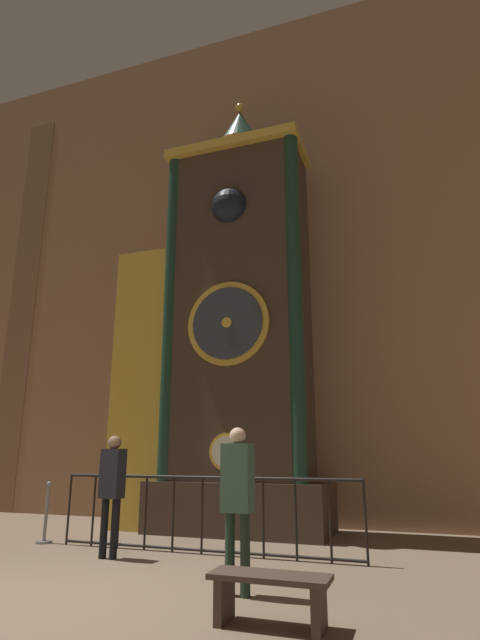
# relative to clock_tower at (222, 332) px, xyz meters

# --- Properties ---
(ground_plane) EXTENTS (28.00, 28.00, 0.00)m
(ground_plane) POSITION_rel_clock_tower_xyz_m (-0.05, -4.95, -4.01)
(ground_plane) COLOR #75604C
(cathedral_back_wall) EXTENTS (24.00, 0.32, 12.86)m
(cathedral_back_wall) POSITION_rel_clock_tower_xyz_m (-0.14, 1.33, 2.41)
(cathedral_back_wall) COLOR #936B4C
(cathedral_back_wall) RESTS_ON ground_plane
(clock_tower) EXTENTS (4.50, 1.83, 9.64)m
(clock_tower) POSITION_rel_clock_tower_xyz_m (0.00, 0.00, 0.00)
(clock_tower) COLOR #423328
(clock_tower) RESTS_ON ground_plane
(railing_fence) EXTENTS (5.00, 0.05, 1.14)m
(railing_fence) POSITION_rel_clock_tower_xyz_m (0.53, -2.12, -3.38)
(railing_fence) COLOR black
(railing_fence) RESTS_ON ground_plane
(visitor_near) EXTENTS (0.36, 0.25, 1.75)m
(visitor_near) POSITION_rel_clock_tower_xyz_m (-0.63, -2.87, -2.96)
(visitor_near) COLOR black
(visitor_near) RESTS_ON ground_plane
(visitor_far) EXTENTS (0.35, 0.24, 1.79)m
(visitor_far) POSITION_rel_clock_tower_xyz_m (1.82, -4.07, -2.94)
(visitor_far) COLOR #213427
(visitor_far) RESTS_ON ground_plane
(stanchion_post) EXTENTS (0.28, 0.28, 1.01)m
(stanchion_post) POSITION_rel_clock_tower_xyz_m (-2.41, -2.12, -3.69)
(stanchion_post) COLOR gray
(stanchion_post) RESTS_ON ground_plane
(visitor_bench) EXTENTS (1.11, 0.40, 0.44)m
(visitor_bench) POSITION_rel_clock_tower_xyz_m (2.43, -4.91, -3.71)
(visitor_bench) COLOR #423328
(visitor_bench) RESTS_ON ground_plane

